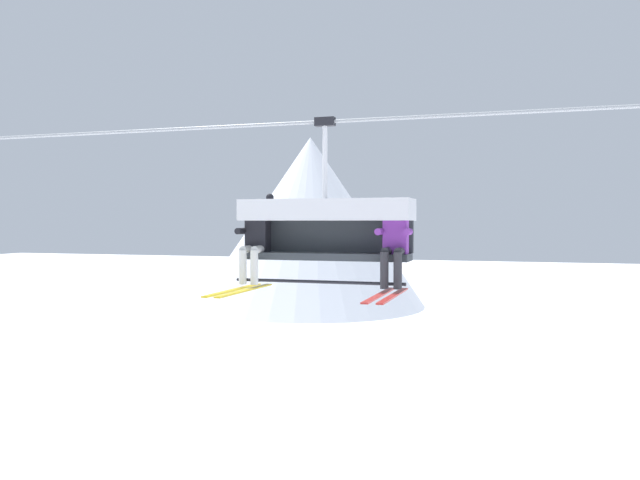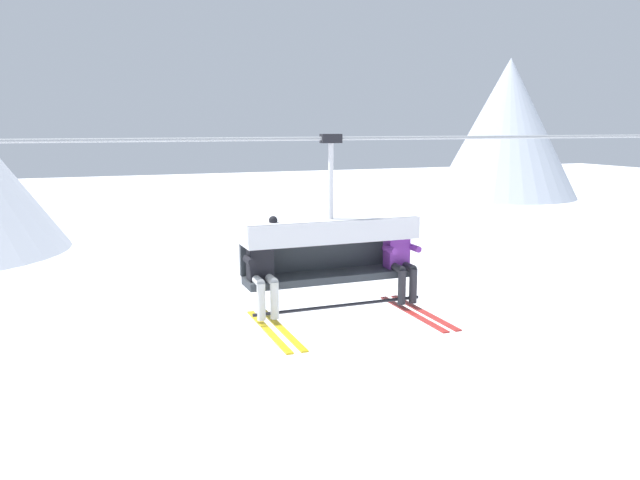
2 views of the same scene
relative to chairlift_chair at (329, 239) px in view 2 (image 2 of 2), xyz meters
The scene contains 5 objects.
mountain_peak_central 68.15m from the chairlift_chair, 50.39° to the left, with size 16.20×16.20×15.79m.
lift_cable 1.39m from the chairlift_chair, 16.69° to the right, with size 17.72×0.05×0.05m.
chairlift_chair is the anchor object (origin of this frame).
skier_black 1.06m from the chairlift_chair, 167.91° to the right, with size 0.48×1.70×1.34m.
skier_purple 1.07m from the chairlift_chair, 12.42° to the right, with size 0.46×1.70×1.23m.
Camera 2 is at (-4.24, -8.52, 8.20)m, focal length 35.00 mm.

